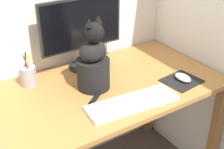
# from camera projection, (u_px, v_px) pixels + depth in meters

# --- Properties ---
(desk) EXTENTS (1.30, 0.68, 0.75)m
(desk) POSITION_uv_depth(u_px,v_px,m) (100.00, 104.00, 1.66)
(desk) COLOR #A87038
(desk) RESTS_ON ground_plane
(monitor) EXTENTS (0.49, 0.17, 0.41)m
(monitor) POSITION_uv_depth(u_px,v_px,m) (82.00, 29.00, 1.70)
(monitor) COLOR black
(monitor) RESTS_ON desk
(keyboard) EXTENTS (0.46, 0.18, 0.02)m
(keyboard) POSITION_uv_depth(u_px,v_px,m) (132.00, 103.00, 1.47)
(keyboard) COLOR silver
(keyboard) RESTS_ON desk
(mousepad_right) EXTENTS (0.21, 0.19, 0.00)m
(mousepad_right) POSITION_uv_depth(u_px,v_px,m) (182.00, 81.00, 1.67)
(mousepad_right) COLOR black
(mousepad_right) RESTS_ON desk
(computer_mouse_right) EXTENTS (0.06, 0.10, 0.03)m
(computer_mouse_right) POSITION_uv_depth(u_px,v_px,m) (183.00, 78.00, 1.66)
(computer_mouse_right) COLOR white
(computer_mouse_right) RESTS_ON mousepad_right
(cat) EXTENTS (0.22, 0.26, 0.38)m
(cat) POSITION_uv_depth(u_px,v_px,m) (93.00, 63.00, 1.54)
(cat) COLOR black
(cat) RESTS_ON desk
(pen_cup) EXTENTS (0.08, 0.08, 0.18)m
(pen_cup) POSITION_uv_depth(u_px,v_px,m) (28.00, 76.00, 1.61)
(pen_cup) COLOR #99999E
(pen_cup) RESTS_ON desk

